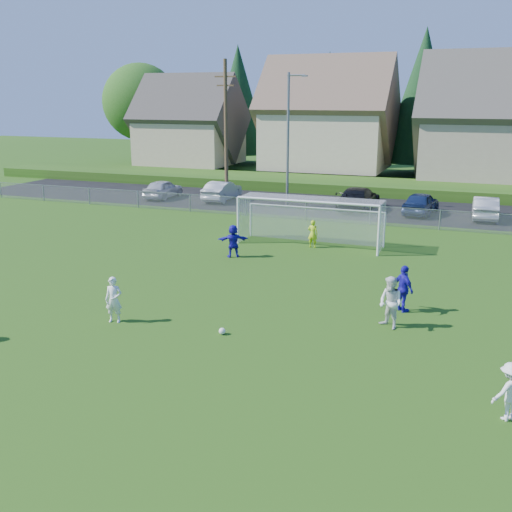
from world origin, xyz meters
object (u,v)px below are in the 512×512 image
object	(u,v)px
soccer_ball	(222,331)
car_d	(358,198)
player_white_a	(114,300)
car_a	(163,189)
goalkeeper	(313,234)
soccer_goal	(311,214)
car_e	(421,203)
player_white_c	(510,391)
player_white_b	(391,303)
car_b	(222,191)
player_blue_a	(404,289)
car_f	(485,208)
player_blue_b	(233,241)

from	to	relation	value
soccer_ball	car_d	xyz separation A→B (m)	(-0.27, 23.42, 0.67)
player_white_a	car_a	bearing A→B (deg)	101.06
car_a	car_d	distance (m)	14.79
car_d	goalkeeper	bearing A→B (deg)	90.64
car_a	soccer_goal	bearing A→B (deg)	143.74
car_d	car_e	xyz separation A→B (m)	(4.14, -0.13, -0.05)
player_white_c	car_d	size ratio (longest dim) A/B	0.27
player_white_b	car_b	xyz separation A→B (m)	(-15.42, 21.06, -0.17)
soccer_ball	player_blue_a	world-z (taller)	player_blue_a
goalkeeper	car_a	distance (m)	18.25
player_white_c	car_e	distance (m)	26.13
player_white_c	player_blue_a	bearing A→B (deg)	-101.48
car_b	soccer_goal	world-z (taller)	soccer_goal
car_f	player_blue_a	bearing A→B (deg)	80.30
player_white_b	car_f	xyz separation A→B (m)	(2.82, 20.70, -0.18)
player_blue_a	player_blue_b	size ratio (longest dim) A/B	1.08
soccer_goal	player_white_c	bearing A→B (deg)	-58.94
player_blue_a	car_e	bearing A→B (deg)	-39.95
player_white_b	car_b	world-z (taller)	player_white_b
player_blue_b	car_a	distance (m)	18.18
player_blue_a	car_e	world-z (taller)	player_blue_a
player_white_c	car_a	xyz separation A→B (m)	(-23.59, 25.42, -0.04)
goalkeeper	car_f	world-z (taller)	goalkeeper
player_blue_a	car_e	size ratio (longest dim) A/B	0.40
player_white_a	player_blue_a	distance (m)	10.15
soccer_ball	player_blue_b	xyz separation A→B (m)	(-3.41, 9.05, 0.68)
player_white_b	car_b	distance (m)	26.10
soccer_goal	car_a	bearing A→B (deg)	144.66
player_white_b	car_a	size ratio (longest dim) A/B	0.43
player_blue_a	car_a	bearing A→B (deg)	3.27
player_white_b	soccer_goal	bearing A→B (deg)	154.53
soccer_ball	car_b	size ratio (longest dim) A/B	0.05
goalkeeper	car_d	world-z (taller)	car_d
car_b	car_e	bearing A→B (deg)	178.22
goalkeeper	car_e	world-z (taller)	car_e
player_blue_a	car_d	xyz separation A→B (m)	(-5.47, 19.16, -0.08)
player_blue_b	car_f	distance (m)	18.06
car_e	player_blue_a	bearing A→B (deg)	101.36
soccer_ball	soccer_goal	size ratio (longest dim) A/B	0.03
player_white_a	car_d	world-z (taller)	player_white_a
car_b	player_white_c	bearing A→B (deg)	125.43
player_white_c	car_b	size ratio (longest dim) A/B	0.34
player_white_a	soccer_ball	bearing A→B (deg)	-10.46
car_d	player_blue_b	bearing A→B (deg)	78.72
player_blue_a	car_b	size ratio (longest dim) A/B	0.39
player_blue_b	car_e	size ratio (longest dim) A/B	0.37
car_f	car_e	bearing A→B (deg)	-3.14
player_blue_b	goalkeeper	world-z (taller)	player_blue_b
player_white_a	player_blue_b	xyz separation A→B (m)	(0.48, 9.33, -0.01)
soccer_ball	car_f	size ratio (longest dim) A/B	0.05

